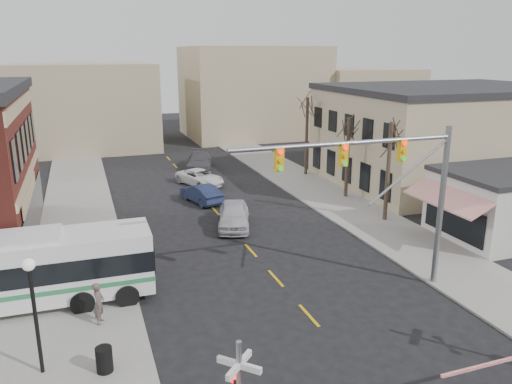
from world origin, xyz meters
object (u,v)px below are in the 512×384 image
trash_bin (104,359)px  car_d (199,161)px  traffic_signal_mast (392,177)px  car_c (200,177)px  pedestrian_near (99,303)px  pedestrian_far (72,270)px  car_b (201,193)px  transit_bus (3,273)px  street_lamp (32,293)px  car_a (234,215)px

trash_bin → car_d: 33.00m
traffic_signal_mast → car_c: (-3.69, 22.93, -5.10)m
pedestrian_near → pedestrian_far: (-1.07, 3.83, 0.04)m
car_c → car_d: bearing=53.5°
car_b → pedestrian_near: 18.31m
car_c → pedestrian_far: 20.57m
car_b → car_c: bearing=-118.6°
pedestrian_near → pedestrian_far: bearing=30.5°
car_c → pedestrian_near: size_ratio=2.64×
trash_bin → car_c: 26.80m
traffic_signal_mast → car_d: size_ratio=1.90×
trash_bin → car_c: car_c is taller
transit_bus → car_d: (14.73, 24.93, -1.05)m
trash_bin → car_b: size_ratio=0.22×
trash_bin → pedestrian_near: (0.01, 3.57, 0.45)m
street_lamp → transit_bus: bearing=107.5°
transit_bus → car_d: transit_bus is taller
trash_bin → car_d: car_d is taller
traffic_signal_mast → car_c: traffic_signal_mast is taller
pedestrian_near → pedestrian_far: 3.98m
transit_bus → traffic_signal_mast: (17.03, -4.09, 3.91)m
street_lamp → car_c: size_ratio=0.90×
street_lamp → pedestrian_near: 4.21m
transit_bus → traffic_signal_mast: 17.94m
car_b → pedestrian_near: (-8.31, -16.31, 0.32)m
street_lamp → car_b: street_lamp is taller
car_d → pedestrian_near: pedestrian_near is taller
transit_bus → car_b: bearing=48.2°
street_lamp → car_b: bearing=61.4°
car_a → car_d: size_ratio=0.87×
traffic_signal_mast → trash_bin: bearing=-170.7°
traffic_signal_mast → transit_bus: bearing=166.5°
car_c → pedestrian_far: size_ratio=2.53×
street_lamp → car_c: bearing=64.6°
traffic_signal_mast → car_b: 19.06m
traffic_signal_mast → trash_bin: 14.29m
transit_bus → street_lamp: street_lamp is taller
traffic_signal_mast → car_b: bearing=105.2°
car_b → car_d: 11.57m
traffic_signal_mast → car_c: 23.78m
trash_bin → car_d: size_ratio=0.17×
pedestrian_near → pedestrian_far: size_ratio=0.96×
trash_bin → car_c: bearing=69.3°
trash_bin → car_a: size_ratio=0.19×
pedestrian_far → car_c: bearing=-1.6°
transit_bus → traffic_signal_mast: traffic_signal_mast is taller
car_a → pedestrian_far: (-10.10, -6.14, 0.24)m
trash_bin → pedestrian_far: bearing=98.2°
car_d → pedestrian_near: size_ratio=3.10×
car_d → car_b: bearing=-87.0°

